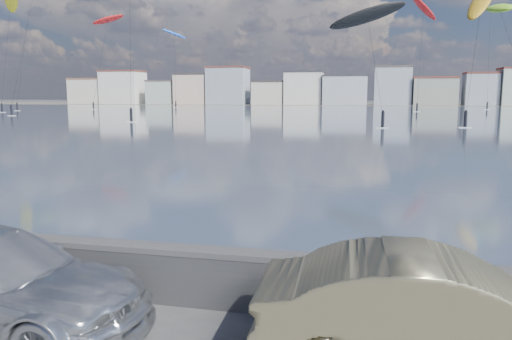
# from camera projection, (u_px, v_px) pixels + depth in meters

# --- Properties ---
(bay_water) EXTENTS (500.00, 177.00, 0.00)m
(bay_water) POSITION_uv_depth(u_px,v_px,m) (353.00, 114.00, 94.37)
(bay_water) COLOR #3D4B61
(bay_water) RESTS_ON ground
(far_shore_strip) EXTENTS (500.00, 60.00, 0.00)m
(far_shore_strip) POSITION_uv_depth(u_px,v_px,m) (362.00, 104.00, 199.01)
(far_shore_strip) COLOR #4C473D
(far_shore_strip) RESTS_ON ground
(seawall) EXTENTS (400.00, 0.36, 1.08)m
(seawall) POSITION_uv_depth(u_px,v_px,m) (183.00, 271.00, 8.64)
(seawall) COLOR #28282B
(seawall) RESTS_ON ground
(far_buildings) EXTENTS (240.79, 13.26, 14.60)m
(far_buildings) POSITION_uv_depth(u_px,v_px,m) (365.00, 89.00, 184.33)
(far_buildings) COLOR silver
(far_buildings) RESTS_ON ground
(car_champagne) EXTENTS (4.85, 1.88, 1.58)m
(car_champagne) POSITION_uv_depth(u_px,v_px,m) (440.00, 315.00, 6.45)
(car_champagne) COLOR tan
(car_champagne) RESTS_ON ground
(kitesurfer_2) EXTENTS (7.25, 10.85, 23.74)m
(kitesurfer_2) POSITION_uv_depth(u_px,v_px,m) (174.00, 35.00, 150.16)
(kitesurfer_2) COLOR blue
(kitesurfer_2) RESTS_ON ground
(kitesurfer_7) EXTENTS (10.15, 14.03, 16.39)m
(kitesurfer_7) POSITION_uv_depth(u_px,v_px,m) (367.00, 16.00, 64.78)
(kitesurfer_7) COLOR black
(kitesurfer_7) RESTS_ON ground
(kitesurfer_8) EXTENTS (5.14, 13.70, 17.13)m
(kitesurfer_8) POSITION_uv_depth(u_px,v_px,m) (500.00, 9.00, 68.39)
(kitesurfer_8) COLOR #8CD826
(kitesurfer_8) RESTS_ON ground
(kitesurfer_11) EXTENTS (7.78, 11.77, 26.12)m
(kitesurfer_11) POSITION_uv_depth(u_px,v_px,m) (424.00, 9.00, 112.84)
(kitesurfer_11) COLOR red
(kitesurfer_11) RESTS_ON ground
(kitesurfer_17) EXTENTS (5.99, 12.84, 18.21)m
(kitesurfer_17) POSITION_uv_depth(u_px,v_px,m) (481.00, 2.00, 60.40)
(kitesurfer_17) COLOR #BF8C19
(kitesurfer_17) RESTS_ON ground
(kitesurfer_19) EXTENTS (8.16, 11.16, 25.21)m
(kitesurfer_19) POSITION_uv_depth(u_px,v_px,m) (108.00, 21.00, 130.21)
(kitesurfer_19) COLOR red
(kitesurfer_19) RESTS_ON ground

